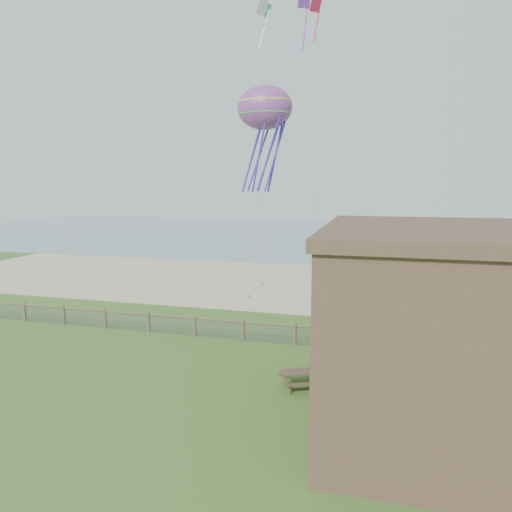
{
  "coord_description": "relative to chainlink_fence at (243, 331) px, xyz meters",
  "views": [
    {
      "loc": [
        7.16,
        -18.18,
        8.81
      ],
      "look_at": [
        0.22,
        8.0,
        4.64
      ],
      "focal_mm": 32.0,
      "sensor_mm": 36.0,
      "label": 1
    }
  ],
  "objects": [
    {
      "name": "ground",
      "position": [
        0.0,
        -6.0,
        -0.55
      ],
      "size": [
        160.0,
        160.0,
        0.0
      ],
      "primitive_type": "plane",
      "color": "#3B5F20",
      "rests_on": "ground"
    },
    {
      "name": "sand_beach",
      "position": [
        0.0,
        16.0,
        -0.55
      ],
      "size": [
        72.0,
        20.0,
        0.02
      ],
      "primitive_type": "cube",
      "color": "tan",
      "rests_on": "ground"
    },
    {
      "name": "ocean",
      "position": [
        0.0,
        60.0,
        -0.55
      ],
      "size": [
        160.0,
        68.0,
        0.02
      ],
      "primitive_type": "cube",
      "color": "slate",
      "rests_on": "ground"
    },
    {
      "name": "chainlink_fence",
      "position": [
        0.0,
        0.0,
        0.0
      ],
      "size": [
        36.2,
        0.2,
        1.25
      ],
      "primitive_type": null,
      "color": "#4C3D2A",
      "rests_on": "ground"
    },
    {
      "name": "motel_deck",
      "position": [
        13.0,
        -1.0,
        -0.3
      ],
      "size": [
        15.0,
        2.0,
        0.5
      ],
      "primitive_type": "cube",
      "color": "brown",
      "rests_on": "ground"
    },
    {
      "name": "picnic_table",
      "position": [
        4.3,
        -5.23,
        -0.14
      ],
      "size": [
        2.38,
        2.14,
        0.82
      ],
      "primitive_type": null,
      "rotation": [
        0.0,
        0.0,
        0.42
      ],
      "color": "brown",
      "rests_on": "ground"
    },
    {
      "name": "octopus_kite",
      "position": [
        -0.48,
        6.91,
        11.56
      ],
      "size": [
        4.18,
        3.38,
        7.58
      ],
      "primitive_type": null,
      "rotation": [
        0.0,
        0.0,
        -0.23
      ],
      "color": "red"
    },
    {
      "name": "kite_white",
      "position": [
        -1.7,
        11.05,
        20.56
      ],
      "size": [
        2.18,
        1.9,
        2.93
      ],
      "primitive_type": null,
      "rotation": [
        0.44,
        0.0,
        1.07
      ],
      "color": "white"
    },
    {
      "name": "kite_purple",
      "position": [
        1.0,
        13.85,
        21.46
      ],
      "size": [
        2.02,
        2.47,
        3.59
      ],
      "primitive_type": null,
      "rotation": [
        0.44,
        0.0,
        0.46
      ],
      "color": "purple"
    },
    {
      "name": "kite_red",
      "position": [
        2.81,
        7.35,
        19.2
      ],
      "size": [
        1.84,
        1.82,
        2.45
      ],
      "primitive_type": null,
      "rotation": [
        0.44,
        0.0,
        0.81
      ],
      "color": "#C7234A"
    },
    {
      "name": "kite_green",
      "position": [
        -2.28,
        14.93,
        21.75
      ],
      "size": [
        2.03,
        1.65,
        2.74
      ],
      "primitive_type": null,
      "rotation": [
        0.44,
        0.0,
        1.14
      ],
      "color": "#37D178"
    }
  ]
}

